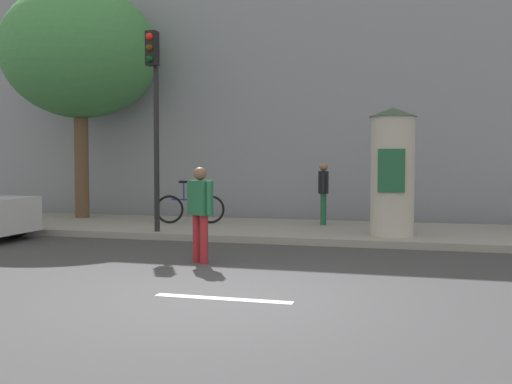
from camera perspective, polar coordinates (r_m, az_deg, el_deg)
ground_plane at (r=7.72m, az=-3.15°, el=-10.05°), size 80.00×80.00×0.00m
sidewalk_curb at (r=14.42m, az=5.76°, el=-3.70°), size 36.00×4.00×0.15m
lane_markings at (r=7.72m, az=-3.15°, el=-10.02°), size 25.80×0.16×0.01m
building_backdrop at (r=19.45m, az=8.34°, el=10.44°), size 36.00×5.00×8.58m
traffic_light at (r=13.72m, az=-9.61°, el=8.71°), size 0.24×0.45×4.44m
poster_column at (r=13.19m, az=12.76°, el=1.98°), size 1.01×1.01×2.73m
street_tree at (r=17.97m, az=-16.29°, el=12.50°), size 4.31×4.31×6.46m
pedestrian_in_dark_shirt at (r=10.27m, az=-5.30°, el=-1.41°), size 0.53×0.46×1.63m
pedestrian_with_backpack at (r=15.16m, az=6.39°, el=0.33°), size 0.29×0.61×1.55m
bicycle_leaning at (r=15.47m, az=-6.25°, el=-1.53°), size 1.73×0.51×1.09m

